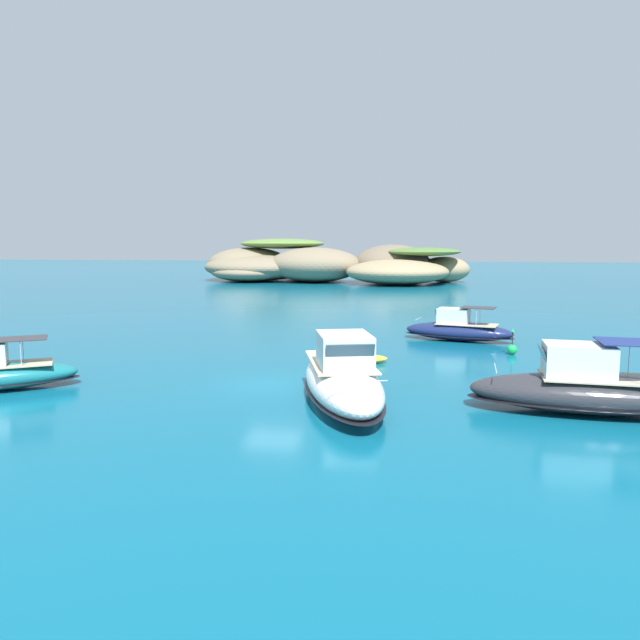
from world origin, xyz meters
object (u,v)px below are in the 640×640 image
at_px(islet_large, 273,265).
at_px(motorboat_white, 343,378).
at_px(islet_small, 404,266).
at_px(channel_buoy, 512,348).
at_px(motorboat_navy, 458,330).
at_px(dinghy_tender, 362,359).
at_px(motorboat_charcoal, 588,390).

bearing_deg(islet_large, motorboat_white, -73.43).
bearing_deg(islet_small, channel_buoy, -82.38).
relative_size(islet_small, motorboat_navy, 3.46).
distance_m(islet_large, channel_buoy, 72.85).
xyz_separation_m(motorboat_navy, channel_buoy, (2.73, -4.48, -0.36)).
bearing_deg(islet_small, islet_large, 173.46).
bearing_deg(channel_buoy, motorboat_white, -124.45).
bearing_deg(islet_small, motorboat_navy, -84.43).
xyz_separation_m(islet_large, motorboat_white, (23.06, -77.49, -1.73)).
distance_m(islet_small, dinghy_tender, 67.27).
height_order(motorboat_white, dinghy_tender, motorboat_white).
bearing_deg(motorboat_white, islet_large, 106.57).
distance_m(islet_large, motorboat_white, 80.87).
relative_size(motorboat_charcoal, channel_buoy, 5.91).
distance_m(motorboat_charcoal, dinghy_tender, 11.88).
distance_m(islet_small, motorboat_charcoal, 75.52).
height_order(motorboat_white, channel_buoy, motorboat_white).
bearing_deg(islet_large, motorboat_navy, -65.25).
distance_m(motorboat_white, motorboat_navy, 16.93).
xyz_separation_m(islet_large, motorboat_charcoal, (32.08, -77.48, -1.79)).
xyz_separation_m(islet_small, channel_buoy, (8.47, -63.28, -2.36)).
xyz_separation_m(islet_small, motorboat_navy, (5.74, -58.80, -1.99)).
height_order(islet_small, motorboat_white, islet_small).
distance_m(islet_large, motorboat_charcoal, 83.88).
bearing_deg(motorboat_charcoal, dinghy_tender, 139.71).
bearing_deg(islet_large, islet_small, -6.54).
height_order(islet_large, motorboat_white, islet_large).
distance_m(islet_large, motorboat_navy, 67.62).
xyz_separation_m(motorboat_charcoal, channel_buoy, (-1.05, 11.61, -0.52)).
bearing_deg(motorboat_navy, motorboat_white, -108.01).
relative_size(motorboat_charcoal, motorboat_navy, 1.20).
height_order(islet_small, motorboat_charcoal, islet_small).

